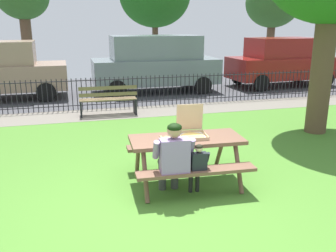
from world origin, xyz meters
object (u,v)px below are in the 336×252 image
(pizza_slice_on_table, at_px, (167,138))
(far_tree_midright, at_px, (273,3))
(park_bench_center, at_px, (108,101))
(child_at_table, at_px, (197,164))
(parked_car_right, at_px, (156,63))
(adult_at_table, at_px, (173,157))
(pizza_box_open, at_px, (192,130))
(picnic_table_foreground, at_px, (186,148))
(parked_car_far_right, at_px, (282,61))

(pizza_slice_on_table, relative_size, far_tree_midright, 0.04)
(park_bench_center, bearing_deg, child_at_table, -82.08)
(pizza_slice_on_table, height_order, parked_car_right, parked_car_right)
(adult_at_table, distance_m, park_bench_center, 5.40)
(child_at_table, bearing_deg, pizza_box_open, 80.05)
(picnic_table_foreground, xyz_separation_m, adult_at_table, (-0.36, -0.48, 0.06))
(parked_car_right, xyz_separation_m, parked_car_far_right, (5.30, -0.00, -0.09))
(parked_car_right, height_order, parked_car_far_right, parked_car_right)
(child_at_table, bearing_deg, far_tree_midright, 56.82)
(park_bench_center, distance_m, parked_car_far_right, 8.07)
(child_at_table, height_order, parked_car_right, parked_car_right)
(pizza_slice_on_table, bearing_deg, pizza_box_open, 1.73)
(pizza_slice_on_table, height_order, far_tree_midright, far_tree_midright)
(child_at_table, bearing_deg, parked_car_right, 81.04)
(parked_car_right, relative_size, far_tree_midright, 0.93)
(pizza_slice_on_table, bearing_deg, parked_car_far_right, 48.81)
(picnic_table_foreground, xyz_separation_m, park_bench_center, (-0.75, 4.89, -0.18))
(child_at_table, xyz_separation_m, parked_car_far_right, (6.65, 8.56, 0.49))
(pizza_box_open, xyz_separation_m, parked_car_far_right, (6.55, 7.96, 0.14))
(picnic_table_foreground, xyz_separation_m, parked_car_far_right, (6.66, 8.03, 0.41))
(pizza_slice_on_table, bearing_deg, adult_at_table, -94.60)
(parked_car_right, bearing_deg, park_bench_center, -123.83)
(park_bench_center, height_order, parked_car_right, parked_car_right)
(pizza_box_open, xyz_separation_m, adult_at_table, (-0.47, -0.56, -0.21))
(pizza_box_open, height_order, parked_car_far_right, parked_car_far_right)
(child_at_table, xyz_separation_m, park_bench_center, (-0.75, 5.42, -0.10))
(adult_at_table, distance_m, parked_car_far_right, 11.04)
(pizza_slice_on_table, relative_size, adult_at_table, 0.18)
(pizza_box_open, xyz_separation_m, far_tree_midright, (9.38, 13.91, 2.68))
(picnic_table_foreground, relative_size, pizza_slice_on_table, 8.84)
(adult_at_table, distance_m, parked_car_right, 8.70)
(pizza_slice_on_table, relative_size, parked_car_right, 0.05)
(picnic_table_foreground, height_order, pizza_box_open, pizza_box_open)
(pizza_slice_on_table, xyz_separation_m, park_bench_center, (-0.43, 4.83, -0.36))
(picnic_table_foreground, relative_size, child_at_table, 2.20)
(pizza_slice_on_table, relative_size, parked_car_far_right, 0.05)
(parked_car_far_right, distance_m, far_tree_midright, 7.07)
(picnic_table_foreground, distance_m, adult_at_table, 0.61)
(pizza_slice_on_table, bearing_deg, picnic_table_foreground, -11.11)
(child_at_table, bearing_deg, parked_car_far_right, 52.14)
(pizza_box_open, distance_m, parked_car_right, 8.06)
(picnic_table_foreground, relative_size, pizza_box_open, 3.61)
(picnic_table_foreground, distance_m, far_tree_midright, 17.16)
(parked_car_right, bearing_deg, pizza_slice_on_table, -101.83)
(pizza_slice_on_table, relative_size, park_bench_center, 0.13)
(adult_at_table, xyz_separation_m, far_tree_midright, (9.85, 14.47, 2.88))
(adult_at_table, bearing_deg, parked_car_far_right, 50.51)
(pizza_slice_on_table, bearing_deg, park_bench_center, 95.14)
(child_at_table, distance_m, parked_car_far_right, 10.85)
(pizza_box_open, height_order, child_at_table, pizza_box_open)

